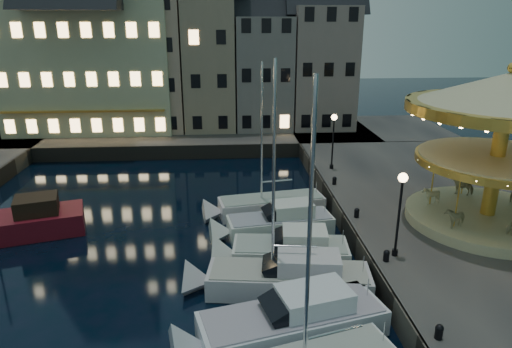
{
  "coord_description": "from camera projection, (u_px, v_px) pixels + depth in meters",
  "views": [
    {
      "loc": [
        -0.79,
        -17.98,
        12.04
      ],
      "look_at": [
        1.0,
        8.0,
        3.2
      ],
      "focal_mm": 32.0,
      "sensor_mm": 36.0,
      "label": 1
    }
  ],
  "objects": [
    {
      "name": "ground",
      "position": [
        246.0,
        296.0,
        20.91
      ],
      "size": [
        160.0,
        160.0,
        0.0
      ],
      "primitive_type": "plane",
      "color": "black",
      "rests_on": "ground"
    },
    {
      "name": "quay_east",
      "position": [
        475.0,
        220.0,
        27.28
      ],
      "size": [
        16.0,
        56.0,
        1.3
      ],
      "primitive_type": "cube",
      "color": "#474442",
      "rests_on": "ground"
    },
    {
      "name": "quay_north",
      "position": [
        155.0,
        137.0,
        46.63
      ],
      "size": [
        44.0,
        12.0,
        1.3
      ],
      "primitive_type": "cube",
      "color": "#474442",
      "rests_on": "ground"
    },
    {
      "name": "quaywall_e",
      "position": [
        343.0,
        224.0,
        26.76
      ],
      "size": [
        0.15,
        44.0,
        1.3
      ],
      "primitive_type": "cube",
      "color": "#47423A",
      "rests_on": "ground"
    },
    {
      "name": "quaywall_n",
      "position": [
        168.0,
        153.0,
        41.1
      ],
      "size": [
        48.0,
        0.15,
        1.3
      ],
      "primitive_type": "cube",
      "color": "#47423A",
      "rests_on": "ground"
    },
    {
      "name": "streetlamp_b",
      "position": [
        400.0,
        203.0,
        21.03
      ],
      "size": [
        0.44,
        0.44,
        4.17
      ],
      "color": "black",
      "rests_on": "quay_east"
    },
    {
      "name": "streetlamp_c",
      "position": [
        333.0,
        134.0,
        33.79
      ],
      "size": [
        0.44,
        0.44,
        4.17
      ],
      "color": "black",
      "rests_on": "quay_east"
    },
    {
      "name": "bollard_a",
      "position": [
        439.0,
        331.0,
        16.1
      ],
      "size": [
        0.3,
        0.3,
        0.57
      ],
      "color": "black",
      "rests_on": "quay_east"
    },
    {
      "name": "bollard_b",
      "position": [
        386.0,
        255.0,
        21.3
      ],
      "size": [
        0.3,
        0.3,
        0.57
      ],
      "color": "black",
      "rests_on": "quay_east"
    },
    {
      "name": "bollard_c",
      "position": [
        357.0,
        212.0,
        26.02
      ],
      "size": [
        0.3,
        0.3,
        0.57
      ],
      "color": "black",
      "rests_on": "quay_east"
    },
    {
      "name": "bollard_d",
      "position": [
        334.0,
        180.0,
        31.22
      ],
      "size": [
        0.3,
        0.3,
        0.57
      ],
      "color": "black",
      "rests_on": "quay_east"
    },
    {
      "name": "townhouse_na",
      "position": [
        36.0,
        65.0,
        45.49
      ],
      "size": [
        5.5,
        8.0,
        12.8
      ],
      "color": "gray",
      "rests_on": "quay_north"
    },
    {
      "name": "townhouse_nb",
      "position": [
        91.0,
        59.0,
        45.68
      ],
      "size": [
        6.16,
        8.0,
        13.8
      ],
      "color": "slate",
      "rests_on": "quay_north"
    },
    {
      "name": "townhouse_nc",
      "position": [
        152.0,
        54.0,
        45.91
      ],
      "size": [
        6.82,
        8.0,
        14.8
      ],
      "color": "tan",
      "rests_on": "quay_north"
    },
    {
      "name": "townhouse_nd",
      "position": [
        209.0,
        48.0,
        46.12
      ],
      "size": [
        5.5,
        8.0,
        15.8
      ],
      "color": "gray",
      "rests_on": "quay_north"
    },
    {
      "name": "townhouse_ne",
      "position": [
        263.0,
        63.0,
        46.96
      ],
      "size": [
        6.16,
        8.0,
        12.8
      ],
      "color": "slate",
      "rests_on": "quay_north"
    },
    {
      "name": "townhouse_nf",
      "position": [
        321.0,
        58.0,
        47.19
      ],
      "size": [
        6.82,
        8.0,
        13.8
      ],
      "color": "gray",
      "rests_on": "quay_north"
    },
    {
      "name": "hotel_corner",
      "position": [
        90.0,
        44.0,
        45.2
      ],
      "size": [
        17.6,
        9.0,
        16.8
      ],
      "color": "beige",
      "rests_on": "quay_north"
    },
    {
      "name": "motorboat_b",
      "position": [
        283.0,
        324.0,
        18.0
      ],
      "size": [
        8.53,
        4.36,
        2.15
      ],
      "color": "silver",
      "rests_on": "ground"
    },
    {
      "name": "motorboat_c",
      "position": [
        280.0,
        279.0,
        21.08
      ],
      "size": [
        8.6,
        3.18,
        11.37
      ],
      "color": "silver",
      "rests_on": "ground"
    },
    {
      "name": "motorboat_d",
      "position": [
        282.0,
        252.0,
        23.55
      ],
      "size": [
        7.02,
        2.89,
        2.15
      ],
      "color": "silver",
      "rests_on": "ground"
    },
    {
      "name": "motorboat_e",
      "position": [
        273.0,
        225.0,
        26.68
      ],
      "size": [
        7.24,
        2.99,
        2.15
      ],
      "color": "silver",
      "rests_on": "ground"
    },
    {
      "name": "motorboat_f",
      "position": [
        263.0,
        207.0,
        29.56
      ],
      "size": [
        7.9,
        3.19,
        10.44
      ],
      "color": "silver",
      "rests_on": "ground"
    },
    {
      "name": "red_fishing_boat",
      "position": [
        15.0,
        225.0,
        26.51
      ],
      "size": [
        8.41,
        4.89,
        6.09
      ],
      "color": "maroon",
      "rests_on": "ground"
    },
    {
      "name": "carousel",
      "position": [
        504.0,
        121.0,
        23.62
      ],
      "size": [
        9.98,
        9.98,
        8.73
      ],
      "color": "#BAB186",
      "rests_on": "quay_east"
    }
  ]
}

